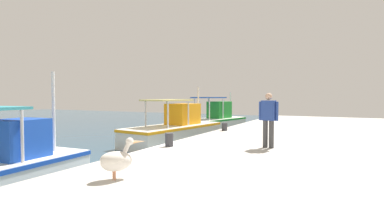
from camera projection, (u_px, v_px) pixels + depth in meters
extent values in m
cube|color=#BCB7AD|center=(318.00, 172.00, 7.89)|extent=(36.00, 10.00, 0.80)
cube|color=#1947B7|center=(19.00, 138.00, 8.18)|extent=(1.37, 1.19, 1.10)
cylinder|color=silver|center=(22.00, 136.00, 7.57)|extent=(0.08, 0.08, 1.39)
cylinder|color=silver|center=(54.00, 111.00, 9.22)|extent=(0.10, 0.10, 2.53)
torus|color=orange|center=(6.00, 137.00, 8.46)|extent=(0.54, 0.13, 0.54)
cube|color=silver|center=(174.00, 134.00, 15.42)|extent=(6.47, 2.88, 0.95)
cube|color=orange|center=(174.00, 127.00, 15.41)|extent=(6.52, 2.92, 0.12)
cube|color=orange|center=(183.00, 114.00, 16.02)|extent=(1.90, 1.47, 1.14)
cylinder|color=silver|center=(168.00, 115.00, 13.81)|extent=(0.08, 0.08, 1.30)
cylinder|color=silver|center=(146.00, 114.00, 14.64)|extent=(0.08, 0.08, 1.30)
cylinder|color=silver|center=(188.00, 113.00, 15.19)|extent=(0.08, 0.08, 1.30)
cylinder|color=silver|center=(167.00, 112.00, 16.03)|extent=(0.08, 0.08, 1.30)
cube|color=#D8CC72|center=(167.00, 100.00, 14.89)|extent=(2.71, 1.85, 0.08)
cylinder|color=silver|center=(198.00, 104.00, 17.29)|extent=(0.10, 0.10, 2.13)
torus|color=orange|center=(172.00, 114.00, 16.34)|extent=(0.55, 0.17, 0.54)
cube|color=silver|center=(213.00, 124.00, 21.62)|extent=(6.65, 3.21, 0.84)
cube|color=#1E8C2D|center=(213.00, 120.00, 21.60)|extent=(6.70, 3.25, 0.12)
cube|color=#1E8C2D|center=(219.00, 110.00, 22.20)|extent=(1.99, 1.50, 1.27)
cylinder|color=silver|center=(209.00, 109.00, 20.03)|extent=(0.08, 0.08, 1.53)
cylinder|color=silver|center=(194.00, 109.00, 20.89)|extent=(0.08, 0.08, 1.53)
cylinder|color=silver|center=(223.00, 108.00, 21.37)|extent=(0.08, 0.08, 1.53)
cylinder|color=silver|center=(208.00, 108.00, 22.22)|extent=(0.08, 0.08, 1.53)
cube|color=#1E4CB2|center=(209.00, 98.00, 21.10)|extent=(2.83, 1.92, 0.08)
cylinder|color=silver|center=(230.00, 105.00, 23.42)|extent=(0.10, 0.10, 2.02)
cylinder|color=tan|center=(115.00, 175.00, 5.70)|extent=(0.04, 0.04, 0.22)
cylinder|color=tan|center=(113.00, 173.00, 5.81)|extent=(0.04, 0.04, 0.22)
ellipsoid|color=white|center=(117.00, 161.00, 5.77)|extent=(0.71, 0.61, 0.40)
ellipsoid|color=silver|center=(114.00, 159.00, 5.74)|extent=(0.66, 0.60, 0.28)
cylinder|color=white|center=(126.00, 150.00, 5.86)|extent=(0.21, 0.18, 0.27)
sphere|color=white|center=(130.00, 141.00, 5.90)|extent=(0.22, 0.22, 0.16)
cone|color=#F2B272|center=(139.00, 142.00, 6.00)|extent=(0.29, 0.22, 0.07)
cylinder|color=#3F3F42|center=(271.00, 134.00, 9.32)|extent=(0.16, 0.16, 0.89)
cylinder|color=#3F3F42|center=(265.00, 134.00, 9.42)|extent=(0.16, 0.16, 0.89)
cube|color=navy|center=(269.00, 110.00, 9.34)|extent=(0.28, 0.45, 0.64)
cylinder|color=navy|center=(277.00, 111.00, 9.20)|extent=(0.10, 0.10, 0.61)
cylinder|color=navy|center=(260.00, 111.00, 9.49)|extent=(0.10, 0.10, 0.61)
sphere|color=tan|center=(269.00, 96.00, 9.33)|extent=(0.22, 0.22, 0.22)
cylinder|color=#333338|center=(169.00, 140.00, 9.64)|extent=(0.28, 0.28, 0.45)
cylinder|color=#333338|center=(225.00, 127.00, 14.21)|extent=(0.28, 0.28, 0.38)
cylinder|color=#333338|center=(264.00, 116.00, 21.58)|extent=(0.28, 0.28, 0.42)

